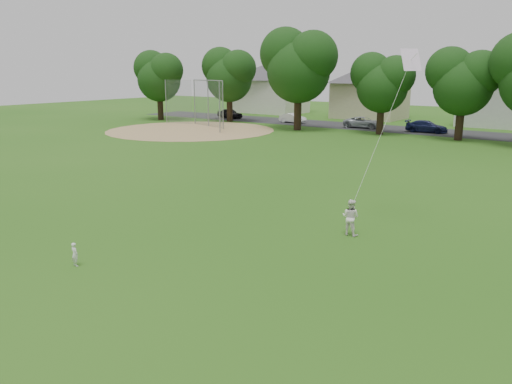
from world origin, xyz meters
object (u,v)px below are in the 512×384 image
Objects in this scene: baseball_backstop at (204,104)px; toddler at (75,254)px; kite at (381,134)px; older_boy at (350,217)px.

toddler is at bearing -54.07° from baseball_backstop.
toddler is 0.13× the size of kite.
baseball_backstop is at bearing -38.26° from older_boy.
kite is at bearing -119.85° from toddler.
baseball_backstop is at bearing -50.17° from toddler.
kite is (6.50, 9.73, 3.50)m from toddler.
older_boy is (6.00, 8.35, 0.32)m from toddler.
older_boy is 39.78m from baseball_backstop.
older_boy is at bearing -110.14° from kite.
kite is (0.50, 1.37, 3.18)m from older_boy.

